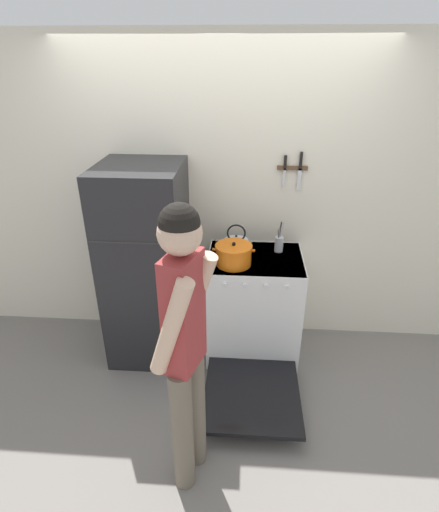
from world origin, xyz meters
The scene contains 9 objects.
ground_plane centered at (0.00, 0.00, 0.00)m, with size 14.00×14.00×0.00m, color slate.
wall_back centered at (0.00, 0.03, 1.27)m, with size 10.00×0.06×2.55m.
refrigerator centered at (-0.58, -0.34, 0.83)m, with size 0.64×0.71×1.65m.
stove_range centered at (0.30, -0.35, 0.45)m, with size 0.76×1.35×0.91m.
dutch_oven_pot centered at (0.13, -0.43, 1.00)m, with size 0.33×0.29×0.19m.
tea_kettle centered at (0.14, -0.19, 0.98)m, with size 0.25×0.20×0.23m.
utensil_jar centered at (0.49, -0.18, 0.99)m, with size 0.07×0.07×0.26m.
person centered at (-0.08, -1.52, 1.02)m, with size 0.36×0.42×1.79m.
wall_knife_strip centered at (0.57, -0.02, 1.58)m, with size 0.24×0.03×0.30m.
Camera 1 is at (0.21, -3.16, 2.37)m, focal length 28.00 mm.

